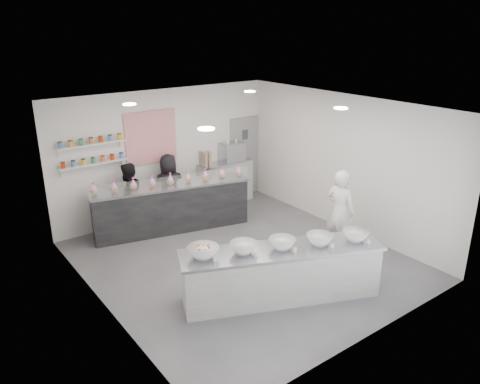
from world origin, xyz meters
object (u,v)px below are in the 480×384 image
object	(u,v)px
staff_right	(170,188)
woman_prep	(340,212)
espresso_ledge	(225,182)
staff_left	(129,198)
espresso_machine	(232,152)
prep_counter	(281,273)
back_bar	(172,208)

from	to	relation	value
staff_right	woman_prep	bearing A→B (deg)	137.12
espresso_ledge	staff_left	size ratio (longest dim) A/B	0.93
espresso_machine	staff_right	bearing A→B (deg)	-174.61
prep_counter	espresso_ledge	size ratio (longest dim) A/B	2.31
woman_prep	staff_right	world-z (taller)	woman_prep
prep_counter	espresso_machine	bearing A→B (deg)	87.61
back_bar	espresso_machine	distance (m)	2.38
staff_left	staff_right	distance (m)	1.01
prep_counter	espresso_ledge	xyz separation A→B (m)	(1.82, 4.21, 0.08)
espresso_ledge	staff_left	xyz separation A→B (m)	(-2.71, -0.18, 0.24)
espresso_machine	woman_prep	world-z (taller)	woman_prep
espresso_ledge	espresso_machine	world-z (taller)	espresso_machine
prep_counter	staff_left	distance (m)	4.14
back_bar	espresso_machine	size ratio (longest dim) A/B	5.86
espresso_ledge	staff_right	xyz separation A→B (m)	(-1.70, -0.18, 0.26)
prep_counter	staff_left	size ratio (longest dim) A/B	2.15
woman_prep	staff_right	xyz separation A→B (m)	(-1.92, 3.46, -0.07)
prep_counter	staff_right	world-z (taller)	staff_right
woman_prep	staff_left	xyz separation A→B (m)	(-2.92, 3.46, -0.09)
espresso_ledge	espresso_machine	distance (m)	0.80
espresso_machine	staff_right	size ratio (longest dim) A/B	0.37
back_bar	staff_right	bearing A→B (deg)	78.80
espresso_machine	woman_prep	bearing A→B (deg)	-89.89
espresso_machine	staff_right	xyz separation A→B (m)	(-1.91, -0.18, -0.51)
back_bar	woman_prep	distance (m)	3.66
back_bar	espresso_ledge	xyz separation A→B (m)	(1.94, 0.69, 0.01)
espresso_ledge	staff_right	size ratio (longest dim) A/B	0.92
prep_counter	woman_prep	size ratio (longest dim) A/B	1.94
back_bar	staff_right	distance (m)	0.62
back_bar	staff_left	distance (m)	0.96
back_bar	staff_left	bearing A→B (deg)	159.75
back_bar	woman_prep	size ratio (longest dim) A/B	1.98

